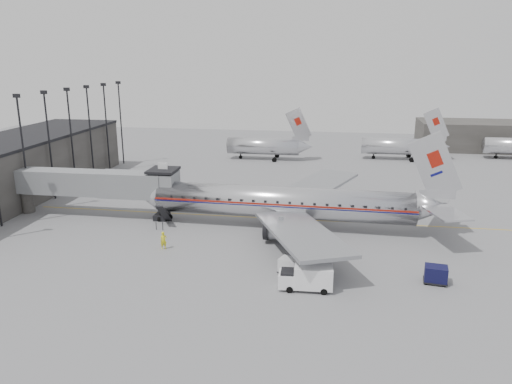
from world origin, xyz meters
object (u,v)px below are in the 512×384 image
airliner (289,203)px  service_van (307,277)px  baggage_cart_navy (436,274)px  baggage_cart_white (289,265)px  ramp_worker (164,241)px

airliner → service_van: (3.04, -16.09, -1.87)m
airliner → baggage_cart_navy: airliner is taller
baggage_cart_navy → baggage_cart_white: (-13.24, -0.00, -0.07)m
baggage_cart_navy → baggage_cart_white: 13.24m
airliner → baggage_cart_white: (1.24, -12.98, -2.24)m
baggage_cart_navy → ramp_worker: (-26.97, 4.00, 0.09)m
service_van → airliner: bearing=98.8°
baggage_cart_navy → baggage_cart_white: size_ratio=0.99×
airliner → baggage_cart_navy: size_ratio=16.88×
service_van → baggage_cart_white: bearing=118.2°
airliner → service_van: airliner is taller
service_van → baggage_cart_white: size_ratio=2.09×
baggage_cart_navy → ramp_worker: bearing=179.6°
service_van → baggage_cart_navy: size_ratio=2.10×
ramp_worker → baggage_cart_white: bearing=-46.4°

